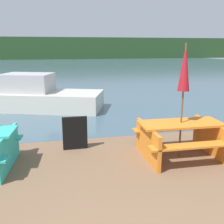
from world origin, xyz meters
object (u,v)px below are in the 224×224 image
Objects in this scene: picnic_table_orange at (180,136)px; umbrella_crimson at (185,69)px; signboard at (75,133)px; boat at (43,96)px.

umbrella_crimson is at bearing 180.00° from picnic_table_orange.
picnic_table_orange is 2.31× the size of signboard.
boat is at bearing 120.31° from umbrella_crimson.
boat reaches higher than picnic_table_orange.
umbrella_crimson is at bearing -22.38° from signboard.
umbrella_crimson reaches higher than signboard.
boat is at bearing 120.31° from picnic_table_orange.
umbrella_crimson is 6.03m from boat.
umbrella_crimson is 3.11× the size of signboard.
picnic_table_orange is at bearing -40.21° from boat.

